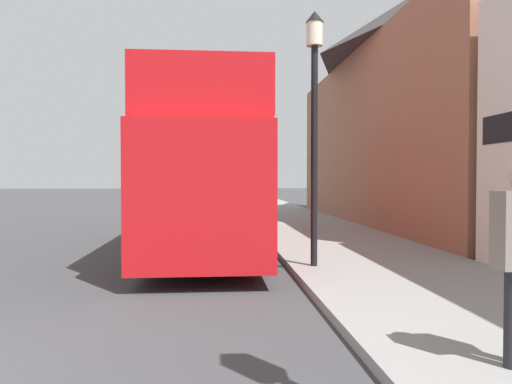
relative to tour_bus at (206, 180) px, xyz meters
The scene contains 8 objects.
ground_plane 12.32m from the tour_bus, 105.67° to the left, with size 144.00×144.00×0.00m, color #3D3D3F.
sidewalk 9.63m from the tour_bus, 67.18° to the left, with size 3.94×108.00×0.14m.
brick_terrace_rear 10.93m from the tour_bus, 34.83° to the left, with size 6.00×18.46×9.49m.
tour_bus is the anchor object (origin of this frame).
parked_car_ahead_of_bus 8.59m from the tour_bus, 86.07° to the left, with size 1.98×4.21×1.45m.
lamp_post_nearest 4.76m from the tour_bus, 60.76° to the right, with size 0.35×0.35×4.95m.
lamp_post_second 5.74m from the tour_bus, 67.07° to the left, with size 0.35×0.35×4.69m.
lamp_post_third 14.26m from the tour_bus, 81.59° to the left, with size 0.35×0.35×4.46m.
Camera 1 is at (3.49, -4.18, 1.84)m, focal length 35.00 mm.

